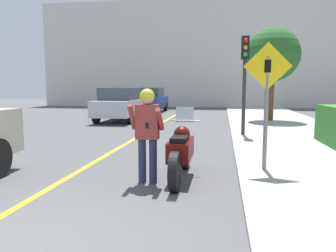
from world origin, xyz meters
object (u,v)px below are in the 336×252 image
object	(u,v)px
traffic_light	(245,66)
street_tree	(273,55)
parked_car_blue	(150,100)
crossing_sign	(267,94)
parked_car_silver	(121,104)
motorcycle	(181,151)
person_biker	(147,126)

from	to	relation	value
traffic_light	street_tree	xyz separation A→B (m)	(1.62, 5.21, 0.84)
street_tree	parked_car_blue	xyz separation A→B (m)	(-7.23, 5.46, -2.39)
crossing_sign	parked_car_silver	size ratio (longest dim) A/B	0.59
motorcycle	parked_car_silver	xyz separation A→B (m)	(-4.34, 9.98, 0.34)
crossing_sign	traffic_light	world-z (taller)	traffic_light
traffic_light	street_tree	world-z (taller)	street_tree
street_tree	crossing_sign	bearing A→B (deg)	-98.48
crossing_sign	street_tree	bearing A→B (deg)	81.52
motorcycle	parked_car_blue	world-z (taller)	parked_car_blue
person_biker	parked_car_silver	world-z (taller)	person_biker
crossing_sign	traffic_light	xyz separation A→B (m)	(-0.13, 4.76, 0.82)
motorcycle	parked_car_blue	xyz separation A→B (m)	(-4.16, 15.98, 0.34)
person_biker	parked_car_silver	distance (m)	11.04
traffic_light	parked_car_blue	bearing A→B (deg)	117.76
motorcycle	street_tree	size ratio (longest dim) A/B	0.50
street_tree	person_biker	bearing A→B (deg)	-108.41
traffic_light	person_biker	bearing A→B (deg)	-109.46
person_biker	traffic_light	xyz separation A→B (m)	(2.01, 5.70, 1.37)
motorcycle	street_tree	distance (m)	11.29
person_biker	parked_car_blue	size ratio (longest dim) A/B	0.40
motorcycle	parked_car_silver	bearing A→B (deg)	113.50
parked_car_silver	parked_car_blue	world-z (taller)	same
person_biker	street_tree	distance (m)	11.70
motorcycle	person_biker	size ratio (longest dim) A/B	1.32
motorcycle	person_biker	xyz separation A→B (m)	(-0.55, -0.38, 0.52)
traffic_light	parked_car_blue	world-z (taller)	traffic_light
parked_car_blue	traffic_light	bearing A→B (deg)	-62.24
street_tree	parked_car_silver	xyz separation A→B (m)	(-7.42, -0.53, -2.39)
parked_car_silver	parked_car_blue	bearing A→B (deg)	88.22
parked_car_silver	parked_car_blue	distance (m)	5.99
parked_car_blue	crossing_sign	bearing A→B (deg)	-69.57
person_biker	street_tree	xyz separation A→B (m)	(3.63, 10.90, 2.21)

